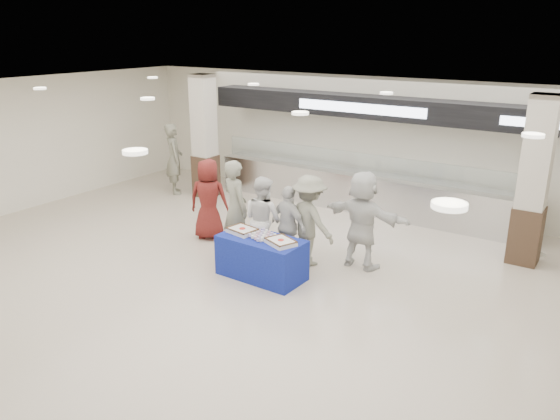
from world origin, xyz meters
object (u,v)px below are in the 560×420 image
Objects in this scene: civilian_white at (362,220)px; soldier_b at (309,221)px; display_table at (262,258)px; sheet_cake_right at (281,242)px; cupcake_tray at (261,235)px; soldier_a at (236,208)px; sheet_cake_left at (242,230)px; chef_tall at (263,219)px; chef_short at (289,225)px; civilian_maroon at (209,199)px; soldier_bg at (174,159)px.

soldier_b is at bearing 31.12° from civilian_white.
display_table is at bearing 52.17° from civilian_white.
sheet_cake_right is 1.11× the size of cupcake_tray.
soldier_a reaches higher than sheet_cake_right.
sheet_cake_left is 0.61m from chef_tall.
civilian_white is at bearing 45.74° from cupcake_tray.
chef_short is at bearing 114.24° from sheet_cake_right.
chef_tall is at bearing 36.14° from soldier_b.
chef_tall is 0.89m from soldier_b.
civilian_maroon is 1.13× the size of chef_short.
soldier_b is 0.99m from civilian_white.
civilian_maroon is (-2.51, 1.04, 0.06)m from sheet_cake_right.
soldier_b is at bearing -145.35° from chef_tall.
chef_short is at bearing -164.94° from soldier_bg.
chef_tall is at bearing 145.89° from civilian_maroon.
chef_short is at bearing -148.15° from soldier_a.
civilian_white is at bearing -137.49° from chef_short.
chef_short is at bearing -150.81° from chef_tall.
civilian_maroon is at bearing 13.93° from soldier_b.
civilian_maroon is 1.05m from soldier_a.
soldier_bg is (-4.01, 2.44, -0.00)m from soldier_a.
display_table is 0.83× the size of civilian_white.
sheet_cake_right is 0.32× the size of civilian_white.
display_table is at bearing 99.92° from chef_short.
soldier_a is at bearing 22.69° from civilian_white.
chef_tall is 0.96× the size of soldier_b.
sheet_cake_left is 0.29× the size of soldier_bg.
civilian_white is (1.70, 0.77, 0.09)m from chef_tall.
sheet_cake_left is 1.87m from civilian_maroon.
chef_short is 0.82× the size of civilian_white.
sheet_cake_right is at bearing 154.04° from chef_tall.
sheet_cake_left is at bearing -178.09° from cupcake_tray.
sheet_cake_right is at bearing -170.46° from soldier_bg.
civilian_white is (3.35, 0.43, 0.07)m from civilian_maroon.
soldier_a reaches higher than display_table.
soldier_a is 0.66m from chef_tall.
chef_short is (1.14, 0.14, -0.19)m from soldier_a.
cupcake_tray is 1.03m from soldier_b.
display_table is at bearing -172.16° from soldier_bg.
display_table is 0.89m from chef_tall.
civilian_maroon reaches higher than cupcake_tray.
soldier_b is at bearing -135.59° from chef_short.
soldier_bg is at bearing -8.76° from chef_short.
cupcake_tray is 0.75m from chef_short.
soldier_a reaches higher than soldier_b.
display_table is 1.17m from soldier_b.
soldier_bg reaches higher than cupcake_tray.
soldier_a is 1.09× the size of soldier_b.
chef_tall is (-0.86, 0.69, 0.04)m from sheet_cake_right.
soldier_b reaches higher than sheet_cake_right.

